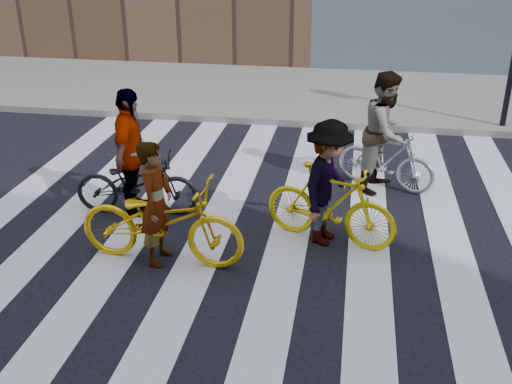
% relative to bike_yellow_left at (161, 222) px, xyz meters
% --- Properties ---
extents(ground, '(100.00, 100.00, 0.00)m').
position_rel_bike_yellow_left_xyz_m(ground, '(0.99, 0.74, -0.57)').
color(ground, black).
rests_on(ground, ground).
extents(sidewalk_far, '(100.00, 5.00, 0.15)m').
position_rel_bike_yellow_left_xyz_m(sidewalk_far, '(0.99, 8.24, -0.49)').
color(sidewalk_far, gray).
rests_on(sidewalk_far, ground).
extents(zebra_crosswalk, '(8.25, 10.00, 0.01)m').
position_rel_bike_yellow_left_xyz_m(zebra_crosswalk, '(0.99, 0.74, -0.56)').
color(zebra_crosswalk, silver).
rests_on(zebra_crosswalk, ground).
extents(bike_yellow_left, '(2.21, 0.88, 1.14)m').
position_rel_bike_yellow_left_xyz_m(bike_yellow_left, '(0.00, 0.00, 0.00)').
color(bike_yellow_left, yellow).
rests_on(bike_yellow_left, ground).
extents(bike_silver_mid, '(1.70, 1.05, 0.99)m').
position_rel_bike_yellow_left_xyz_m(bike_silver_mid, '(2.89, 2.85, -0.08)').
color(bike_silver_mid, '#B1B4BC').
rests_on(bike_silver_mid, ground).
extents(bike_yellow_right, '(1.92, 1.06, 1.11)m').
position_rel_bike_yellow_left_xyz_m(bike_yellow_right, '(2.09, 0.88, -0.01)').
color(bike_yellow_right, yellow).
rests_on(bike_yellow_right, ground).
extents(bike_dark_rear, '(1.89, 0.81, 0.96)m').
position_rel_bike_yellow_left_xyz_m(bike_dark_rear, '(-0.80, 1.28, -0.09)').
color(bike_dark_rear, black).
rests_on(bike_dark_rear, ground).
extents(rider_left, '(0.43, 0.62, 1.64)m').
position_rel_bike_yellow_left_xyz_m(rider_left, '(-0.05, 0.00, 0.25)').
color(rider_left, slate).
rests_on(rider_left, ground).
extents(rider_mid, '(1.04, 1.15, 1.94)m').
position_rel_bike_yellow_left_xyz_m(rider_mid, '(2.84, 2.85, 0.40)').
color(rider_mid, slate).
rests_on(rider_mid, ground).
extents(rider_right, '(0.95, 1.26, 1.74)m').
position_rel_bike_yellow_left_xyz_m(rider_right, '(2.04, 0.88, 0.30)').
color(rider_right, slate).
rests_on(rider_right, ground).
extents(rider_rear, '(0.57, 1.16, 1.92)m').
position_rel_bike_yellow_left_xyz_m(rider_rear, '(-0.85, 1.28, 0.39)').
color(rider_rear, slate).
rests_on(rider_rear, ground).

